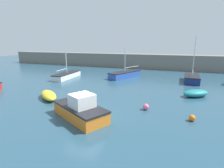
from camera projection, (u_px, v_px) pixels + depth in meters
ground_plane at (85, 118)px, 12.92m from camera, size 120.00×120.00×0.20m
harbor_breakwater at (146, 61)px, 37.14m from camera, size 67.94×3.20×2.95m
sailboat_short_mast at (125, 74)px, 27.17m from camera, size 3.98×6.20×4.61m
sailboat_tall_mast at (192, 78)px, 24.13m from camera, size 1.96×4.91×6.17m
rowboat_blue_near at (48, 95)px, 16.90m from camera, size 3.44×3.11×0.70m
motorboat_grey_hull at (80, 110)px, 12.47m from camera, size 5.00×3.94×1.85m
rowboat_white_midwater at (196, 93)px, 17.54m from camera, size 2.99×2.66×0.71m
sailboat_twin_hulled at (67, 75)px, 26.76m from camera, size 1.93×5.93×4.00m
mooring_buoy_orange at (192, 118)px, 12.08m from camera, size 0.45×0.45×0.45m
mooring_buoy_pink at (146, 107)px, 14.12m from camera, size 0.50×0.50×0.50m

